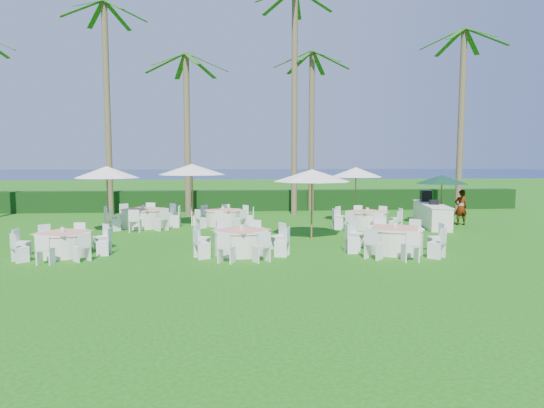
# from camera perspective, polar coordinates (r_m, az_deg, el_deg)

# --- Properties ---
(ground) EXTENTS (120.00, 120.00, 0.00)m
(ground) POSITION_cam_1_polar(r_m,az_deg,el_deg) (15.29, -3.07, -5.62)
(ground) COLOR #14560E
(ground) RESTS_ON ground
(hedge) EXTENTS (34.00, 1.00, 1.20)m
(hedge) POSITION_cam_1_polar(r_m,az_deg,el_deg) (27.10, -4.01, 0.45)
(hedge) COLOR black
(hedge) RESTS_ON ground
(ocean) EXTENTS (260.00, 260.00, 0.00)m
(ocean) POSITION_cam_1_polar(r_m,az_deg,el_deg) (117.03, -4.92, 3.89)
(ocean) COLOR #071A46
(ocean) RESTS_ON ground
(banquet_table_a) EXTENTS (2.89, 2.89, 0.89)m
(banquet_table_a) POSITION_cam_1_polar(r_m,az_deg,el_deg) (15.55, -24.72, -4.49)
(banquet_table_a) COLOR white
(banquet_table_a) RESTS_ON ground
(banquet_table_b) EXTENTS (3.00, 3.00, 0.93)m
(banquet_table_b) POSITION_cam_1_polar(r_m,az_deg,el_deg) (14.40, -3.86, -4.67)
(banquet_table_b) COLOR white
(banquet_table_b) RESTS_ON ground
(banquet_table_c) EXTENTS (3.17, 3.17, 0.96)m
(banquet_table_c) POSITION_cam_1_polar(r_m,az_deg,el_deg) (15.14, 15.12, -4.29)
(banquet_table_c) COLOR white
(banquet_table_c) RESTS_ON ground
(banquet_table_d) EXTENTS (3.27, 3.27, 0.99)m
(banquet_table_d) POSITION_cam_1_polar(r_m,az_deg,el_deg) (20.92, -15.87, -1.65)
(banquet_table_d) COLOR white
(banquet_table_d) RESTS_ON ground
(banquet_table_e) EXTENTS (2.87, 2.87, 0.88)m
(banquet_table_e) POSITION_cam_1_polar(r_m,az_deg,el_deg) (20.92, -6.19, -1.63)
(banquet_table_e) COLOR white
(banquet_table_e) RESTS_ON ground
(banquet_table_f) EXTENTS (3.01, 3.01, 0.92)m
(banquet_table_f) POSITION_cam_1_polar(r_m,az_deg,el_deg) (20.14, 11.86, -1.92)
(banquet_table_f) COLOR white
(banquet_table_f) RESTS_ON ground
(umbrella_a) EXTENTS (2.57, 2.57, 2.72)m
(umbrella_a) POSITION_cam_1_polar(r_m,az_deg,el_deg) (19.41, -20.03, 3.77)
(umbrella_a) COLOR brown
(umbrella_a) RESTS_ON ground
(umbrella_b) EXTENTS (2.89, 2.89, 2.62)m
(umbrella_b) POSITION_cam_1_polar(r_m,az_deg,el_deg) (16.92, 5.03, 3.58)
(umbrella_b) COLOR brown
(umbrella_b) RESTS_ON ground
(umbrella_c) EXTENTS (2.99, 2.99, 2.80)m
(umbrella_c) POSITION_cam_1_polar(r_m,az_deg,el_deg) (20.80, -10.01, 4.29)
(umbrella_c) COLOR brown
(umbrella_c) RESTS_ON ground
(umbrella_d) EXTENTS (2.51, 2.51, 2.64)m
(umbrella_d) POSITION_cam_1_polar(r_m,az_deg,el_deg) (21.82, 10.49, 3.94)
(umbrella_d) COLOR brown
(umbrella_d) RESTS_ON ground
(umbrella_green) EXTENTS (2.38, 2.38, 2.31)m
(umbrella_green) POSITION_cam_1_polar(r_m,az_deg,el_deg) (22.00, 20.55, 2.91)
(umbrella_green) COLOR brown
(umbrella_green) RESTS_ON ground
(buffet_table) EXTENTS (1.81, 4.40, 1.53)m
(buffet_table) POSITION_cam_1_polar(r_m,az_deg,el_deg) (21.99, 19.33, -1.15)
(buffet_table) COLOR white
(buffet_table) RESTS_ON ground
(staff_person) EXTENTS (0.60, 0.40, 1.63)m
(staff_person) POSITION_cam_1_polar(r_m,az_deg,el_deg) (22.52, 22.62, -0.40)
(staff_person) COLOR gray
(staff_person) RESTS_ON ground
(palm_a) EXTENTS (4.40, 4.14, 11.36)m
(palm_a) POSITION_cam_1_polar(r_m,az_deg,el_deg) (26.44, -19.98, 12.10)
(palm_a) COLOR brown
(palm_a) RESTS_ON ground
(palm_b) EXTENTS (4.37, 4.25, 8.54)m
(palm_b) POSITION_cam_1_polar(r_m,az_deg,el_deg) (24.63, -10.61, 9.48)
(palm_b) COLOR brown
(palm_b) RESTS_ON ground
(palm_c) EXTENTS (4.31, 4.33, 12.05)m
(palm_c) POSITION_cam_1_polar(r_m,az_deg,el_deg) (25.18, 2.84, 13.57)
(palm_c) COLOR brown
(palm_c) RESTS_ON ground
(palm_d) EXTENTS (4.40, 4.01, 9.23)m
(palm_d) POSITION_cam_1_polar(r_m,az_deg,el_deg) (26.80, 4.99, 9.97)
(palm_d) COLOR brown
(palm_d) RESTS_ON ground
(palm_e) EXTENTS (4.30, 4.34, 9.83)m
(palm_e) POSITION_cam_1_polar(r_m,az_deg,el_deg) (26.41, 22.66, 10.32)
(palm_e) COLOR brown
(palm_e) RESTS_ON ground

